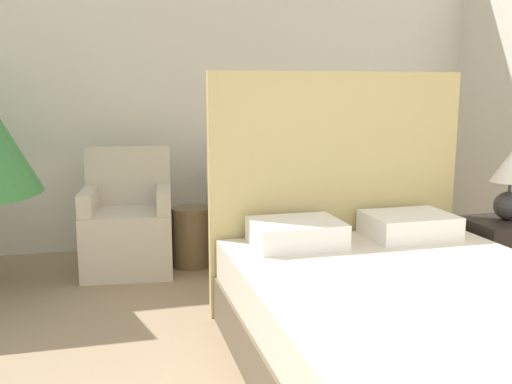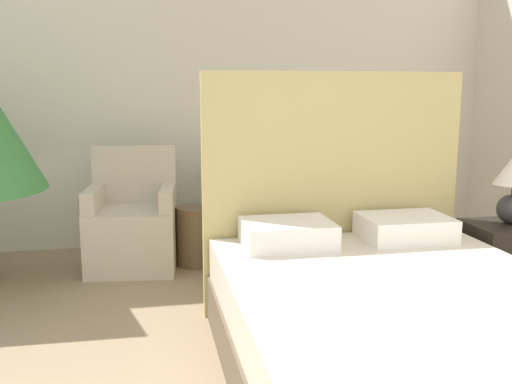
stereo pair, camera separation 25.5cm
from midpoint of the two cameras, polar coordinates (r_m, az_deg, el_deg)
name	(u,v)px [view 1 (the left image)]	position (r m, az deg, el deg)	size (l,w,h in m)	color
wall_back	(195,79)	(5.05, -7.58, 11.14)	(10.00, 0.06, 2.90)	silver
bed	(413,318)	(2.84, 12.93, -12.22)	(1.61, 2.13, 1.47)	brown
armchair_near_window_left	(128,232)	(4.44, -14.29, -3.94)	(0.71, 0.64, 0.93)	beige
armchair_near_window_right	(252,225)	(4.54, -2.03, -3.29)	(0.67, 0.59, 0.93)	beige
nightstand	(506,260)	(4.02, 22.11, -6.35)	(0.54, 0.42, 0.54)	black
table_lamp	(510,179)	(3.90, 22.40, 1.17)	(0.25, 0.25, 0.45)	#333333
side_table	(191,237)	(4.49, -8.10, -4.46)	(0.30, 0.30, 0.46)	brown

